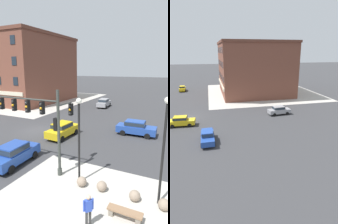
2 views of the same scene
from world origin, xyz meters
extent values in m
plane|color=#38383A|center=(0.00, 0.00, 0.00)|extent=(320.00, 320.00, 0.00)
cube|color=#B7B2A8|center=(-20.00, 20.00, 0.00)|extent=(32.00, 32.00, 0.02)
cube|color=#99999E|center=(2.12, 17.73, 0.70)|extent=(2.08, 4.52, 0.76)
cube|color=#99999E|center=(2.13, 17.58, 1.38)|extent=(1.65, 2.22, 0.60)
cube|color=#232D38|center=(2.13, 17.58, 1.38)|extent=(1.69, 2.31, 0.40)
cylinder|color=black|center=(1.18, 19.03, 0.32)|extent=(0.27, 0.65, 0.64)
cylinder|color=black|center=(2.85, 19.15, 0.32)|extent=(0.27, 0.65, 0.64)
cylinder|color=black|center=(1.39, 16.31, 0.32)|extent=(0.27, 0.65, 0.64)
cylinder|color=black|center=(3.05, 16.43, 0.32)|extent=(0.27, 0.65, 0.64)
cube|color=#23479E|center=(11.40, 3.78, 0.70)|extent=(4.44, 1.85, 0.76)
cube|color=#23479E|center=(11.25, 3.77, 1.38)|extent=(2.14, 1.54, 0.60)
cube|color=#232D38|center=(11.25, 3.77, 1.38)|extent=(2.23, 1.58, 0.40)
cylinder|color=black|center=(12.75, 4.64, 0.32)|extent=(0.64, 0.23, 0.64)
cylinder|color=black|center=(12.78, 2.97, 0.32)|extent=(0.64, 0.23, 0.64)
cylinder|color=black|center=(10.02, 4.58, 0.32)|extent=(0.64, 0.23, 0.64)
cylinder|color=black|center=(10.05, 2.91, 0.32)|extent=(0.64, 0.23, 0.64)
cube|color=gold|center=(-26.72, -3.86, 0.70)|extent=(4.47, 1.93, 0.76)
cube|color=gold|center=(-26.57, -3.86, 1.38)|extent=(2.17, 1.58, 0.60)
cube|color=#232D38|center=(-26.57, -3.86, 1.38)|extent=(2.26, 1.62, 0.40)
cylinder|color=black|center=(-28.05, -4.75, 0.32)|extent=(0.65, 0.25, 0.64)
cylinder|color=black|center=(-28.12, -3.08, 0.32)|extent=(0.65, 0.25, 0.64)
cylinder|color=black|center=(-25.33, -4.65, 0.32)|extent=(0.65, 0.25, 0.64)
cylinder|color=black|center=(-25.39, -2.98, 0.32)|extent=(0.65, 0.25, 0.64)
cube|color=gold|center=(4.16, -0.49, 0.70)|extent=(1.97, 4.48, 0.76)
cube|color=gold|center=(4.15, -0.64, 1.38)|extent=(1.60, 2.18, 0.60)
cube|color=#232D38|center=(4.15, -0.64, 1.38)|extent=(1.64, 2.27, 0.40)
cylinder|color=black|center=(3.39, 0.91, 0.32)|extent=(0.25, 0.65, 0.64)
cylinder|color=black|center=(5.06, 0.83, 0.32)|extent=(0.25, 0.65, 0.64)
cylinder|color=black|center=(3.26, -1.81, 0.32)|extent=(0.25, 0.65, 0.64)
cylinder|color=black|center=(4.93, -1.89, 0.32)|extent=(0.25, 0.65, 0.64)
cube|color=brown|center=(-19.68, 17.53, 7.05)|extent=(21.37, 19.06, 14.09)
cube|color=brown|center=(-19.68, 17.53, 14.39)|extent=(21.80, 19.44, 0.60)
cube|color=beige|center=(-19.68, 7.88, 2.99)|extent=(20.30, 0.24, 0.70)
cube|color=#1E2833|center=(-28.23, 7.96, 5.28)|extent=(1.10, 0.08, 1.50)
cube|color=#1E2833|center=(-23.96, 7.96, 5.28)|extent=(1.10, 0.08, 1.50)
cube|color=#1E2833|center=(-19.68, 7.96, 5.28)|extent=(1.10, 0.08, 1.50)
cube|color=#1E2833|center=(-15.41, 7.96, 5.28)|extent=(1.10, 0.08, 1.50)
cube|color=#1E2833|center=(-11.14, 7.96, 5.28)|extent=(1.10, 0.08, 1.50)
cube|color=#1E2833|center=(-28.23, 7.96, 8.81)|extent=(1.10, 0.08, 1.50)
cube|color=#1E2833|center=(-23.96, 7.96, 8.81)|extent=(1.10, 0.08, 1.50)
cube|color=#1E2833|center=(-19.68, 7.96, 8.81)|extent=(1.10, 0.08, 1.50)
cube|color=#1E2833|center=(-15.41, 7.96, 8.81)|extent=(1.10, 0.08, 1.50)
cube|color=#1E2833|center=(-11.14, 7.96, 8.81)|extent=(1.10, 0.08, 1.50)
cube|color=#1E2833|center=(-28.23, 7.96, 12.33)|extent=(1.10, 0.08, 1.50)
cube|color=#1E2833|center=(-23.96, 7.96, 12.33)|extent=(1.10, 0.08, 1.50)
cube|color=#1E2833|center=(-19.68, 7.96, 12.33)|extent=(1.10, 0.08, 1.50)
cube|color=#1E2833|center=(-15.41, 7.96, 12.33)|extent=(1.10, 0.08, 1.50)
cube|color=#1E2833|center=(-11.14, 7.96, 12.33)|extent=(1.10, 0.08, 1.50)
camera|label=1|loc=(15.64, -18.16, 7.56)|focal=31.36mm
camera|label=2|loc=(36.07, 4.55, 12.12)|focal=30.39mm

